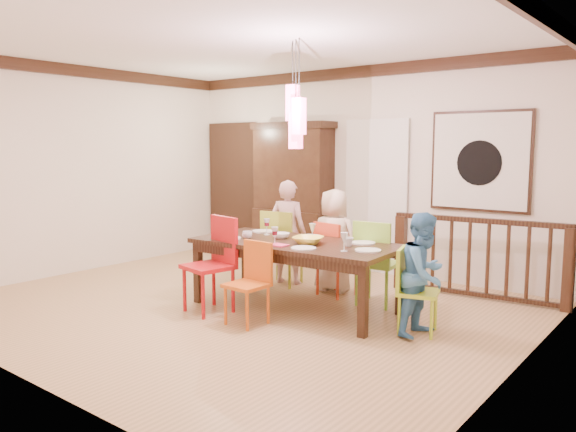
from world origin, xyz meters
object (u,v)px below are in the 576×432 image
Objects in this scene: china_hutch at (293,193)px; chair_end_right at (418,285)px; dining_table at (296,248)px; person_far_left at (288,232)px; person_far_mid at (334,240)px; balustrade at (478,257)px; chair_far_left at (283,242)px; person_end_right at (424,274)px.

chair_end_right is at bearing -32.67° from china_hutch.
china_hutch is at bearing 124.79° from dining_table.
dining_table is at bearing 117.56° from person_far_left.
person_far_mid is at bearing -36.58° from china_hutch.
china_hutch is at bearing 168.16° from balustrade.
china_hutch is 1.69× the size of person_far_mid.
person_far_mid is (-1.53, -0.75, 0.13)m from balustrade.
balustrade is at bearing -170.18° from chair_far_left.
chair_far_left is at bearing 77.08° from person_far_left.
china_hutch is (-2.99, 1.92, 0.61)m from chair_end_right.
dining_table is 2.83× the size of chair_end_right.
china_hutch reaches higher than chair_far_left.
chair_far_left is 2.37m from person_end_right.
person_end_right reaches higher than chair_end_right.
china_hutch is 1.82× the size of person_end_right.
person_end_right is at bearing -93.87° from balustrade.
person_far_mid is (1.48, -1.10, -0.44)m from china_hutch.
dining_table is at bearing -51.78° from china_hutch.
china_hutch reaches higher than person_far_left.
person_far_mid is at bearing 167.76° from person_far_left.
chair_end_right is at bearing -0.78° from dining_table.
chair_far_left is 0.48× the size of balustrade.
chair_far_left is 0.77× the size of person_far_mid.
dining_table is 1.44m from chair_end_right.
person_far_mid is (0.69, 0.13, 0.08)m from chair_far_left.
china_hutch is at bearing 62.59° from person_end_right.
person_end_right reaches higher than chair_far_left.
person_far_mid reaches higher than dining_table.
chair_end_right is 1.72m from person_far_mid.
chair_end_right is 0.13m from person_end_right.
chair_end_right is 0.61× the size of person_far_left.
china_hutch reaches higher than chair_end_right.
person_end_right reaches higher than dining_table.
person_far_left is 1.07× the size of person_far_mid.
dining_table is 1.15m from person_far_left.
person_end_right is (3.05, -1.93, -0.49)m from china_hutch.
dining_table is at bearing 96.85° from person_end_right.
person_end_right is (2.26, -0.71, 0.03)m from chair_far_left.
person_far_left is at bearing 75.37° from person_end_right.
chair_end_right is (1.43, 0.07, -0.20)m from dining_table.
chair_end_right is 2.35m from person_far_left.
chair_end_right is 3.60m from china_hutch.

